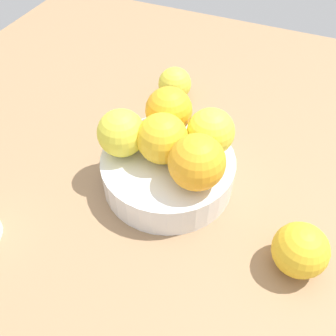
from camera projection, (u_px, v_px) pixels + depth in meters
The scene contains 9 objects.
ground_plane at pixel (168, 186), 58.15cm from camera, with size 110.00×110.00×2.00cm, color #997551.
fruit_bowl at pixel (168, 171), 55.66cm from camera, with size 19.39×19.39×5.02cm.
orange_in_bowl_0 at pixel (161, 140), 51.14cm from camera, with size 7.12×7.12×7.12cm, color yellow.
orange_in_bowl_1 at pixel (197, 162), 48.04cm from camera, with size 7.51×7.51×7.51cm, color #F9A823.
orange_in_bowl_2 at pixel (211, 132), 52.55cm from camera, with size 6.75×6.75×6.75cm, color yellow.
orange_in_bowl_3 at pixel (169, 110), 55.55cm from camera, with size 7.01×7.01×7.01cm, color #F9A823.
orange_in_bowl_4 at pixel (121, 133), 52.33cm from camera, with size 6.79×6.79×6.79cm, color yellow.
orange_loose_0 at pixel (175, 84), 69.50cm from camera, with size 6.08×6.08×6.08cm, color yellow.
orange_loose_1 at pixel (300, 250), 45.49cm from camera, with size 6.87×6.87×6.87cm, color yellow.
Camera 1 is at (14.68, -34.45, 43.58)cm, focal length 40.38 mm.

